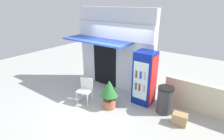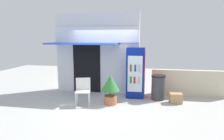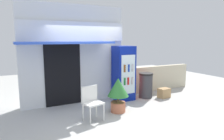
{
  "view_description": "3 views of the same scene",
  "coord_description": "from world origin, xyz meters",
  "px_view_note": "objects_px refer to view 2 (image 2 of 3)",
  "views": [
    {
      "loc": [
        3.51,
        -4.05,
        3.34
      ],
      "look_at": [
        0.39,
        0.25,
        1.26
      ],
      "focal_mm": 28.16,
      "sensor_mm": 36.0,
      "label": 1
    },
    {
      "loc": [
        1.68,
        -6.27,
        2.21
      ],
      "look_at": [
        0.44,
        0.39,
        1.09
      ],
      "focal_mm": 31.84,
      "sensor_mm": 36.0,
      "label": 2
    },
    {
      "loc": [
        -2.26,
        -4.92,
        2.1
      ],
      "look_at": [
        0.49,
        0.45,
        1.16
      ],
      "focal_mm": 32.53,
      "sensor_mm": 36.0,
      "label": 3
    }
  ],
  "objects_px": {
    "potted_plant_near_shop": "(110,86)",
    "cardboard_box": "(176,98)",
    "trash_bin": "(158,87)",
    "drink_cooler": "(136,73)",
    "plastic_chair": "(83,89)"
  },
  "relations": [
    {
      "from": "potted_plant_near_shop",
      "to": "cardboard_box",
      "type": "xyz_separation_m",
      "value": [
        2.16,
        0.51,
        -0.44
      ]
    },
    {
      "from": "trash_bin",
      "to": "cardboard_box",
      "type": "relative_size",
      "value": 2.18
    },
    {
      "from": "potted_plant_near_shop",
      "to": "cardboard_box",
      "type": "distance_m",
      "value": 2.26
    },
    {
      "from": "drink_cooler",
      "to": "plastic_chair",
      "type": "xyz_separation_m",
      "value": [
        -1.65,
        -1.17,
        -0.4
      ]
    },
    {
      "from": "potted_plant_near_shop",
      "to": "trash_bin",
      "type": "xyz_separation_m",
      "value": [
        1.58,
        0.81,
        -0.16
      ]
    },
    {
      "from": "plastic_chair",
      "to": "cardboard_box",
      "type": "distance_m",
      "value": 3.15
    },
    {
      "from": "drink_cooler",
      "to": "potted_plant_near_shop",
      "type": "relative_size",
      "value": 1.87
    },
    {
      "from": "potted_plant_near_shop",
      "to": "drink_cooler",
      "type": "bearing_deg",
      "value": 52.07
    },
    {
      "from": "potted_plant_near_shop",
      "to": "trash_bin",
      "type": "height_order",
      "value": "potted_plant_near_shop"
    },
    {
      "from": "plastic_chair",
      "to": "potted_plant_near_shop",
      "type": "xyz_separation_m",
      "value": [
        0.89,
        0.2,
        0.08
      ]
    },
    {
      "from": "trash_bin",
      "to": "cardboard_box",
      "type": "xyz_separation_m",
      "value": [
        0.59,
        -0.3,
        -0.28
      ]
    },
    {
      "from": "drink_cooler",
      "to": "cardboard_box",
      "type": "relative_size",
      "value": 4.54
    },
    {
      "from": "drink_cooler",
      "to": "trash_bin",
      "type": "distance_m",
      "value": 0.96
    },
    {
      "from": "potted_plant_near_shop",
      "to": "trash_bin",
      "type": "bearing_deg",
      "value": 27.26
    },
    {
      "from": "plastic_chair",
      "to": "trash_bin",
      "type": "xyz_separation_m",
      "value": [
        2.46,
        1.01,
        -0.08
      ]
    }
  ]
}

